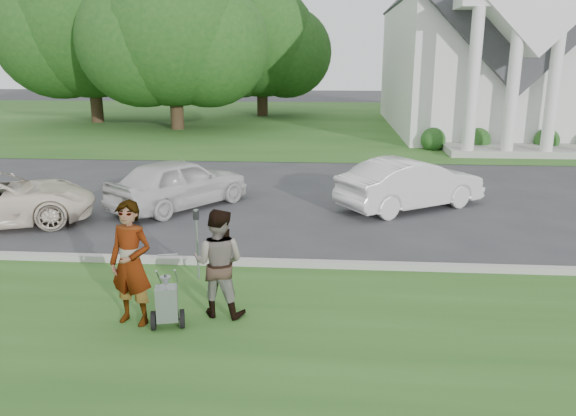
# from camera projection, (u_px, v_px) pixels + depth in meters

# --- Properties ---
(ground) EXTENTS (120.00, 120.00, 0.00)m
(ground) POSITION_uv_depth(u_px,v_px,m) (284.00, 277.00, 10.83)
(ground) COLOR #333335
(ground) RESTS_ON ground
(grass_strip) EXTENTS (80.00, 7.00, 0.01)m
(grass_strip) POSITION_uv_depth(u_px,v_px,m) (267.00, 358.00, 7.95)
(grass_strip) COLOR #28531C
(grass_strip) RESTS_ON ground
(church_lawn) EXTENTS (80.00, 30.00, 0.01)m
(church_lawn) POSITION_uv_depth(u_px,v_px,m) (318.00, 121.00, 36.81)
(church_lawn) COLOR #28531C
(church_lawn) RESTS_ON ground
(curb) EXTENTS (80.00, 0.18, 0.15)m
(curb) POSITION_uv_depth(u_px,v_px,m) (286.00, 263.00, 11.34)
(curb) COLOR #9E9E93
(curb) RESTS_ON ground
(church) EXTENTS (9.19, 19.00, 24.10)m
(church) POSITION_uv_depth(u_px,v_px,m) (481.00, 22.00, 30.86)
(church) COLOR white
(church) RESTS_ON ground
(tree_left) EXTENTS (10.63, 8.40, 9.71)m
(tree_left) POSITION_uv_depth(u_px,v_px,m) (173.00, 37.00, 31.22)
(tree_left) COLOR #332316
(tree_left) RESTS_ON ground
(tree_far) EXTENTS (11.64, 9.20, 10.73)m
(tree_far) POSITION_uv_depth(u_px,v_px,m) (90.00, 29.00, 34.39)
(tree_far) COLOR #332316
(tree_far) RESTS_ON ground
(tree_back) EXTENTS (9.61, 7.60, 8.89)m
(tree_back) POSITION_uv_depth(u_px,v_px,m) (262.00, 47.00, 38.73)
(tree_back) COLOR #332316
(tree_back) RESTS_ON ground
(striping_cart) EXTENTS (0.63, 1.07, 0.94)m
(striping_cart) POSITION_uv_depth(u_px,v_px,m) (167.00, 304.00, 8.71)
(striping_cart) COLOR black
(striping_cart) RESTS_ON ground
(person_left) EXTENTS (0.83, 0.65, 2.00)m
(person_left) POSITION_uv_depth(u_px,v_px,m) (131.00, 264.00, 8.73)
(person_left) COLOR #999999
(person_left) RESTS_ON ground
(person_right) EXTENTS (0.97, 0.80, 1.79)m
(person_right) POSITION_uv_depth(u_px,v_px,m) (219.00, 264.00, 9.05)
(person_right) COLOR #999999
(person_right) RESTS_ON ground
(parking_meter_near) EXTENTS (0.10, 0.09, 1.39)m
(parking_meter_near) POSITION_uv_depth(u_px,v_px,m) (197.00, 236.00, 10.52)
(parking_meter_near) COLOR gray
(parking_meter_near) RESTS_ON ground
(car_b) EXTENTS (3.83, 4.34, 1.42)m
(car_b) POSITION_uv_depth(u_px,v_px,m) (179.00, 183.00, 15.62)
(car_b) COLOR silver
(car_b) RESTS_ON ground
(car_d) EXTENTS (4.37, 3.56, 1.40)m
(car_d) POSITION_uv_depth(u_px,v_px,m) (411.00, 184.00, 15.57)
(car_d) COLOR silver
(car_d) RESTS_ON ground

